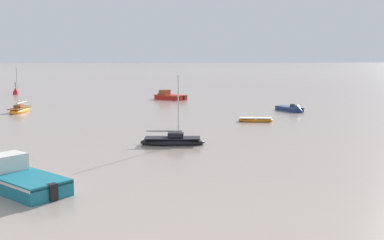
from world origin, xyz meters
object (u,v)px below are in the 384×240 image
object	(u,v)px
sailboat_moored_0	(173,141)
motorboat_moored_2	(293,110)
motorboat_moored_1	(11,179)
channel_buoy	(16,92)
rowboat_moored_3	(256,120)
sailboat_moored_1	(20,110)
motorboat_moored_0	(166,97)

from	to	relation	value
sailboat_moored_0	motorboat_moored_2	distance (m)	24.77
motorboat_moored_1	channel_buoy	bearing A→B (deg)	-29.54
motorboat_moored_1	rowboat_moored_3	bearing A→B (deg)	-84.17
sailboat_moored_1	rowboat_moored_3	bearing A→B (deg)	75.88
sailboat_moored_0	motorboat_moored_1	bearing A→B (deg)	-124.95
motorboat_moored_0	channel_buoy	size ratio (longest dim) A/B	2.42
sailboat_moored_1	channel_buoy	world-z (taller)	sailboat_moored_1
sailboat_moored_0	rowboat_moored_3	world-z (taller)	sailboat_moored_0
motorboat_moored_1	rowboat_moored_3	distance (m)	28.42
motorboat_moored_1	motorboat_moored_2	bearing A→B (deg)	-84.17
motorboat_moored_1	rowboat_moored_3	world-z (taller)	motorboat_moored_1
motorboat_moored_2	motorboat_moored_0	bearing A→B (deg)	-162.63
motorboat_moored_0	motorboat_moored_1	world-z (taller)	motorboat_moored_1
sailboat_moored_0	channel_buoy	distance (m)	53.97
sailboat_moored_1	channel_buoy	xyz separation A→B (m)	(-6.71, 26.35, 0.22)
sailboat_moored_0	rowboat_moored_3	bearing A→B (deg)	57.09
sailboat_moored_1	channel_buoy	size ratio (longest dim) A/B	2.41
sailboat_moored_0	channel_buoy	xyz separation A→B (m)	(-22.97, 48.84, 0.22)
motorboat_moored_1	sailboat_moored_1	bearing A→B (deg)	-30.54
channel_buoy	motorboat_moored_0	bearing A→B (deg)	-26.07
rowboat_moored_3	channel_buoy	distance (m)	49.78
motorboat_moored_1	sailboat_moored_1	size ratio (longest dim) A/B	1.15
sailboat_moored_0	motorboat_moored_1	distance (m)	13.73
motorboat_moored_1	motorboat_moored_0	bearing A→B (deg)	-56.59
sailboat_moored_1	rowboat_moored_3	xyz separation A→B (m)	(25.82, -11.33, -0.09)
channel_buoy	sailboat_moored_0	bearing A→B (deg)	-64.81
motorboat_moored_1	channel_buoy	xyz separation A→B (m)	(-13.67, 58.94, 0.08)
motorboat_moored_0	sailboat_moored_0	bearing A→B (deg)	127.52
channel_buoy	motorboat_moored_1	bearing A→B (deg)	-76.94
motorboat_moored_0	motorboat_moored_2	distance (m)	22.59
sailboat_moored_1	motorboat_moored_2	distance (m)	32.73
motorboat_moored_1	motorboat_moored_2	distance (m)	38.50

